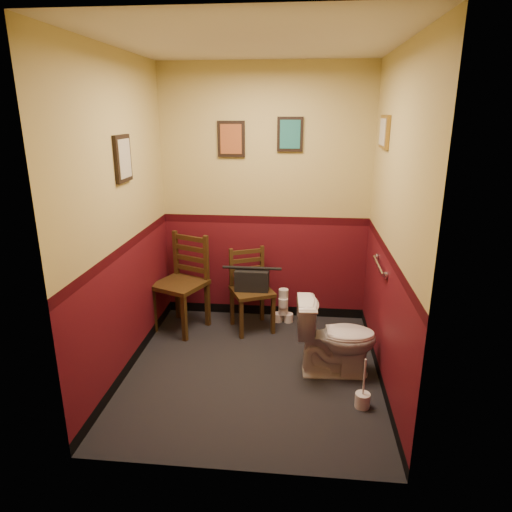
% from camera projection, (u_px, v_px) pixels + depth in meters
% --- Properties ---
extents(floor, '(2.20, 2.40, 0.00)m').
position_uv_depth(floor, '(253.00, 370.00, 4.09)').
color(floor, black).
rests_on(floor, ground).
extents(ceiling, '(2.20, 2.40, 0.00)m').
position_uv_depth(ceiling, '(252.00, 41.00, 3.27)').
color(ceiling, silver).
rests_on(ceiling, ground).
extents(wall_back, '(2.20, 0.00, 2.70)m').
position_uv_depth(wall_back, '(265.00, 198.00, 4.82)').
color(wall_back, '#500E16').
rests_on(wall_back, ground).
extents(wall_front, '(2.20, 0.00, 2.70)m').
position_uv_depth(wall_front, '(230.00, 274.00, 2.54)').
color(wall_front, '#500E16').
rests_on(wall_front, ground).
extents(wall_left, '(0.00, 2.40, 2.70)m').
position_uv_depth(wall_left, '(121.00, 221.00, 3.79)').
color(wall_left, '#500E16').
rests_on(wall_left, ground).
extents(wall_right, '(0.00, 2.40, 2.70)m').
position_uv_depth(wall_right, '(392.00, 227.00, 3.57)').
color(wall_right, '#500E16').
rests_on(wall_right, ground).
extents(grab_bar, '(0.05, 0.56, 0.06)m').
position_uv_depth(grab_bar, '(379.00, 265.00, 3.93)').
color(grab_bar, silver).
rests_on(grab_bar, wall_right).
extents(framed_print_back_a, '(0.28, 0.04, 0.36)m').
position_uv_depth(framed_print_back_a, '(231.00, 139.00, 4.65)').
color(framed_print_back_a, black).
rests_on(framed_print_back_a, wall_back).
extents(framed_print_back_b, '(0.26, 0.04, 0.34)m').
position_uv_depth(framed_print_back_b, '(290.00, 134.00, 4.58)').
color(framed_print_back_b, black).
rests_on(framed_print_back_b, wall_back).
extents(framed_print_left, '(0.04, 0.30, 0.38)m').
position_uv_depth(framed_print_left, '(123.00, 159.00, 3.73)').
color(framed_print_left, black).
rests_on(framed_print_left, wall_left).
extents(framed_print_right, '(0.04, 0.34, 0.28)m').
position_uv_depth(framed_print_right, '(384.00, 132.00, 3.93)').
color(framed_print_right, olive).
rests_on(framed_print_right, wall_right).
extents(toilet, '(0.72, 0.43, 0.68)m').
position_uv_depth(toilet, '(336.00, 338.00, 3.96)').
color(toilet, white).
rests_on(toilet, floor).
extents(toilet_brush, '(0.12, 0.12, 0.42)m').
position_uv_depth(toilet_brush, '(362.00, 399.00, 3.57)').
color(toilet_brush, silver).
rests_on(toilet_brush, floor).
extents(chair_left, '(0.62, 0.62, 1.01)m').
position_uv_depth(chair_left, '(182.00, 283.00, 4.77)').
color(chair_left, '#3F2B13').
rests_on(chair_left, floor).
extents(chair_right, '(0.53, 0.53, 0.86)m').
position_uv_depth(chair_right, '(251.00, 290.00, 4.78)').
color(chair_right, '#3F2B13').
rests_on(chair_right, floor).
extents(handbag, '(0.35, 0.18, 0.25)m').
position_uv_depth(handbag, '(252.00, 280.00, 4.71)').
color(handbag, black).
rests_on(handbag, chair_right).
extents(tp_stack, '(0.22, 0.13, 0.38)m').
position_uv_depth(tp_stack, '(283.00, 308.00, 4.99)').
color(tp_stack, silver).
rests_on(tp_stack, floor).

